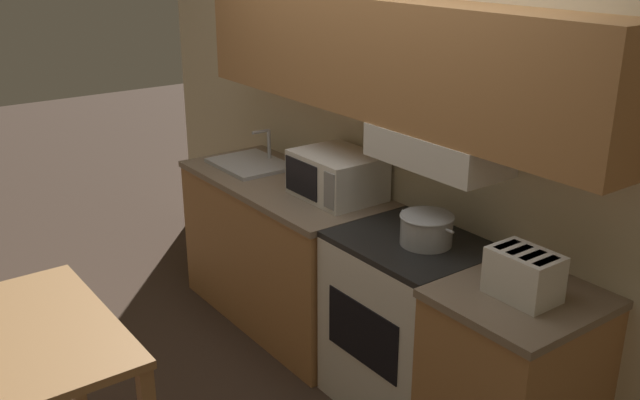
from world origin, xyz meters
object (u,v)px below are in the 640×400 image
(cooking_pot, at_px, (426,229))
(dining_table, at_px, (30,357))
(toaster, at_px, (524,274))
(sink_basin, at_px, (250,163))
(microwave, at_px, (337,175))
(stove_range, at_px, (408,324))

(cooking_pot, distance_m, dining_table, 1.81)
(cooking_pot, xyz_separation_m, toaster, (0.61, -0.06, 0.02))
(sink_basin, bearing_deg, microwave, 7.10)
(toaster, bearing_deg, microwave, 175.16)
(microwave, bearing_deg, toaster, -4.84)
(toaster, distance_m, dining_table, 2.04)
(sink_basin, distance_m, dining_table, 1.95)
(cooking_pot, height_order, dining_table, cooking_pot)
(stove_range, xyz_separation_m, sink_basin, (-1.47, -0.01, 0.47))
(microwave, distance_m, toaster, 1.38)
(dining_table, bearing_deg, cooking_pot, 72.13)
(microwave, height_order, dining_table, microwave)
(microwave, height_order, sink_basin, microwave)
(microwave, relative_size, toaster, 1.66)
(microwave, xyz_separation_m, dining_table, (0.22, -1.75, -0.38))
(stove_range, height_order, microwave, microwave)
(stove_range, distance_m, sink_basin, 1.55)
(stove_range, relative_size, microwave, 1.94)
(dining_table, bearing_deg, stove_range, 73.94)
(sink_basin, height_order, dining_table, sink_basin)
(toaster, bearing_deg, sink_basin, 179.47)
(sink_basin, relative_size, dining_table, 0.48)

